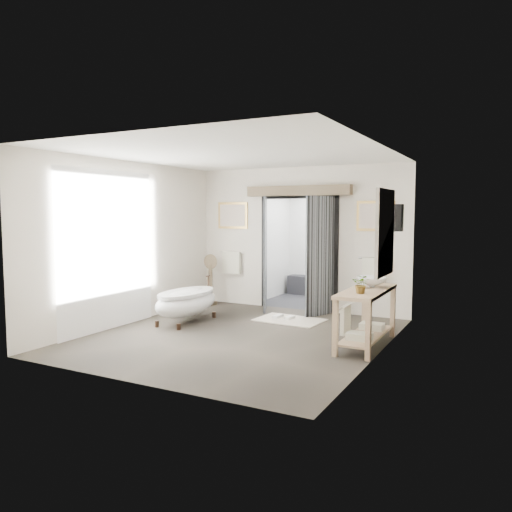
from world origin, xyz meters
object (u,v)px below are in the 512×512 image
(rug, at_px, (290,320))
(basin, at_px, (372,282))
(vanity, at_px, (364,313))
(clawfoot_tub, at_px, (186,302))

(rug, xyz_separation_m, basin, (1.72, -0.82, 0.92))
(vanity, xyz_separation_m, basin, (0.02, 0.29, 0.42))
(clawfoot_tub, bearing_deg, rug, 32.34)
(clawfoot_tub, relative_size, basin, 3.44)
(clawfoot_tub, distance_m, vanity, 3.29)
(clawfoot_tub, relative_size, vanity, 0.99)
(vanity, height_order, basin, basin)
(vanity, xyz_separation_m, rug, (-1.69, 1.10, -0.50))
(basin, bearing_deg, vanity, -106.72)
(rug, relative_size, basin, 2.61)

